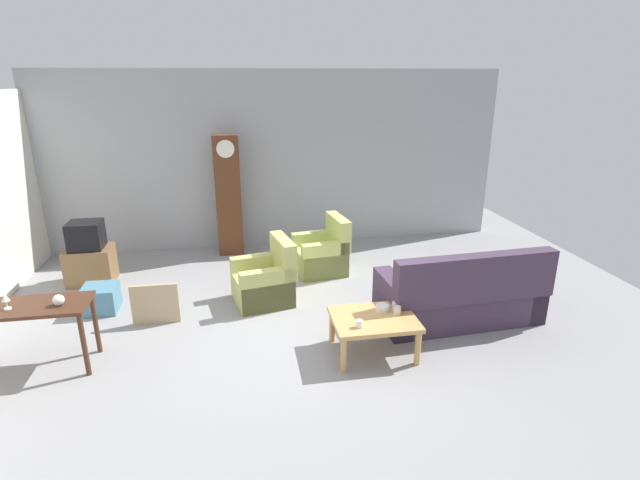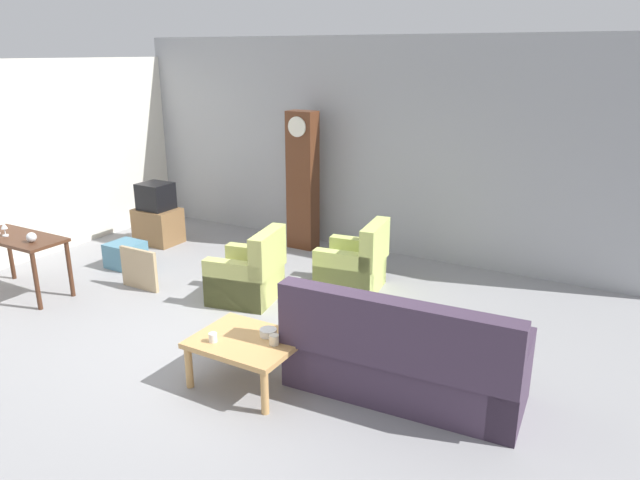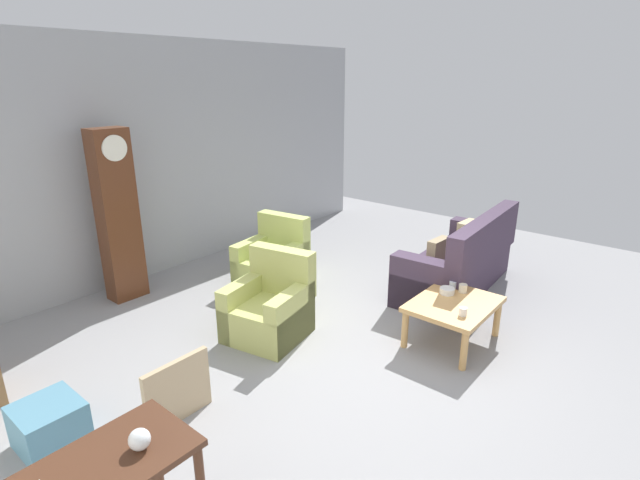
% 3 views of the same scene
% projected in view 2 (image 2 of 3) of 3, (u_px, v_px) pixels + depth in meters
% --- Properties ---
extents(ground_plane, '(10.40, 10.40, 0.00)m').
position_uv_depth(ground_plane, '(227.00, 339.00, 6.35)').
color(ground_plane, gray).
extents(garage_door_wall, '(8.40, 0.16, 3.20)m').
position_uv_depth(garage_door_wall, '(371.00, 147.00, 8.83)').
color(garage_door_wall, '#9EA0A5').
rests_on(garage_door_wall, ground_plane).
extents(pegboard_wall_left, '(0.12, 6.40, 2.88)m').
position_uv_depth(pegboard_wall_left, '(3.00, 166.00, 8.22)').
color(pegboard_wall_left, silver).
rests_on(pegboard_wall_left, ground_plane).
extents(couch_floral, '(2.15, 1.01, 1.04)m').
position_uv_depth(couch_floral, '(403.00, 359.00, 5.24)').
color(couch_floral, '#423347').
rests_on(couch_floral, ground_plane).
extents(armchair_olive_near, '(0.92, 0.90, 0.92)m').
position_uv_depth(armchair_olive_near, '(249.00, 277.00, 7.28)').
color(armchair_olive_near, '#B7BC66').
rests_on(armchair_olive_near, ground_plane).
extents(armchair_olive_far, '(0.89, 0.86, 0.92)m').
position_uv_depth(armchair_olive_far, '(354.00, 267.00, 7.60)').
color(armchair_olive_far, '#C1CF6D').
rests_on(armchair_olive_far, ground_plane).
extents(coffee_table_wood, '(0.96, 0.76, 0.46)m').
position_uv_depth(coffee_table_wood, '(246.00, 345.00, 5.41)').
color(coffee_table_wood, tan).
rests_on(coffee_table_wood, ground_plane).
extents(console_table_dark, '(1.30, 0.56, 0.77)m').
position_uv_depth(console_table_dark, '(19.00, 245.00, 7.37)').
color(console_table_dark, '#472819').
rests_on(console_table_dark, ground_plane).
extents(grandfather_clock, '(0.44, 0.30, 2.13)m').
position_uv_depth(grandfather_clock, '(303.00, 181.00, 9.02)').
color(grandfather_clock, '#562D19').
rests_on(grandfather_clock, ground_plane).
extents(tv_stand_cabinet, '(0.68, 0.52, 0.57)m').
position_uv_depth(tv_stand_cabinet, '(158.00, 226.00, 9.47)').
color(tv_stand_cabinet, brown).
rests_on(tv_stand_cabinet, ground_plane).
extents(tv_crt, '(0.48, 0.44, 0.42)m').
position_uv_depth(tv_crt, '(156.00, 196.00, 9.32)').
color(tv_crt, black).
rests_on(tv_crt, tv_stand_cabinet).
extents(framed_picture_leaning, '(0.60, 0.05, 0.55)m').
position_uv_depth(framed_picture_leaning, '(139.00, 269.00, 7.63)').
color(framed_picture_leaning, tan).
rests_on(framed_picture_leaning, ground_plane).
extents(storage_box_blue, '(0.45, 0.46, 0.36)m').
position_uv_depth(storage_box_blue, '(126.00, 254.00, 8.46)').
color(storage_box_blue, teal).
rests_on(storage_box_blue, ground_plane).
extents(glass_dome_cloche, '(0.12, 0.12, 0.12)m').
position_uv_depth(glass_dome_cloche, '(31.00, 237.00, 7.10)').
color(glass_dome_cloche, silver).
rests_on(glass_dome_cloche, console_table_dark).
extents(cup_white_porcelain, '(0.08, 0.08, 0.08)m').
position_uv_depth(cup_white_porcelain, '(213.00, 337.00, 5.32)').
color(cup_white_porcelain, white).
rests_on(cup_white_porcelain, coffee_table_wood).
extents(cup_blue_rimmed, '(0.08, 0.08, 0.09)m').
position_uv_depth(cup_blue_rimmed, '(283.00, 335.00, 5.36)').
color(cup_blue_rimmed, silver).
rests_on(cup_blue_rimmed, coffee_table_wood).
extents(cup_cream_tall, '(0.09, 0.09, 0.09)m').
position_uv_depth(cup_cream_tall, '(274.00, 340.00, 5.27)').
color(cup_cream_tall, beige).
rests_on(cup_cream_tall, coffee_table_wood).
extents(bowl_white_stacked, '(0.16, 0.16, 0.07)m').
position_uv_depth(bowl_white_stacked, '(268.00, 332.00, 5.43)').
color(bowl_white_stacked, white).
rests_on(bowl_white_stacked, coffee_table_wood).
extents(wine_glass_short, '(0.08, 0.08, 0.18)m').
position_uv_depth(wine_glass_short, '(4.00, 227.00, 7.30)').
color(wine_glass_short, silver).
rests_on(wine_glass_short, console_table_dark).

